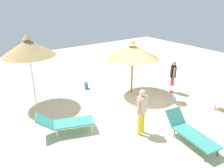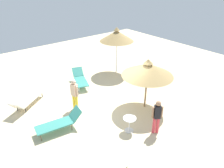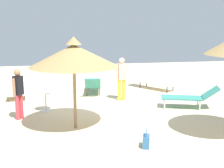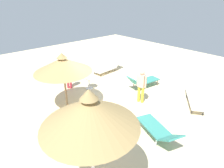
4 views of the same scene
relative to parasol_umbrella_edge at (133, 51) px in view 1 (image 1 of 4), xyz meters
name	(u,v)px [view 1 (image 1 of 4)]	position (x,y,z in m)	size (l,w,h in m)	color
ground	(136,110)	(0.90, 1.40, -2.09)	(24.00, 24.00, 0.10)	beige
parasol_umbrella_edge	(133,51)	(0.00, 0.00, 0.00)	(2.42, 2.42, 2.55)	olive
parasol_umbrella_far_right	(28,47)	(4.15, -1.61, 0.44)	(2.16, 2.16, 3.02)	white
lounge_chair_center	(65,122)	(4.05, 1.29, -1.63)	(2.03, 1.23, 0.78)	teal
lounge_chair_far_left	(190,131)	(1.01, 4.11, -1.63)	(0.89, 2.01, 0.82)	teal
person_standing_front	(142,109)	(1.95, 2.83, -1.11)	(0.47, 0.28, 1.63)	yellow
person_standing_near_right	(173,75)	(-1.63, 1.08, -1.17)	(0.33, 0.38, 1.56)	#D83F4C
handbag	(86,86)	(1.55, -1.71, -1.88)	(0.25, 0.35, 0.45)	#336699
side_table_round	(174,93)	(-0.86, 1.86, -1.59)	(0.55, 0.55, 0.66)	silver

